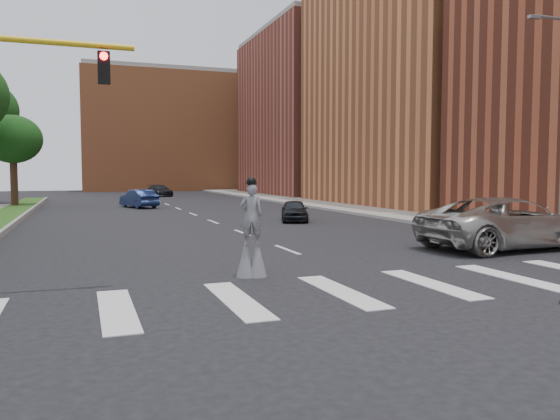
# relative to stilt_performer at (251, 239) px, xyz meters

# --- Properties ---
(ground_plane) EXTENTS (160.00, 160.00, 0.00)m
(ground_plane) POSITION_rel_stilt_performer_xyz_m (2.75, -3.50, -1.05)
(ground_plane) COLOR black
(ground_plane) RESTS_ON ground
(median_curb) EXTENTS (0.20, 60.00, 0.28)m
(median_curb) POSITION_rel_stilt_performer_xyz_m (-7.70, 16.50, -0.91)
(median_curb) COLOR gray
(median_curb) RESTS_ON ground
(sidewalk_right) EXTENTS (5.00, 90.00, 0.18)m
(sidewalk_right) POSITION_rel_stilt_performer_xyz_m (15.25, 21.50, -0.96)
(sidewalk_right) COLOR gray
(sidewalk_right) RESTS_ON ground
(building_mid) EXTENTS (16.00, 22.00, 24.00)m
(building_mid) POSITION_rel_stilt_performer_xyz_m (24.75, 26.50, 10.95)
(building_mid) COLOR #C56D3D
(building_mid) RESTS_ON ground
(building_far) EXTENTS (16.00, 22.00, 20.00)m
(building_far) POSITION_rel_stilt_performer_xyz_m (24.75, 50.50, 8.95)
(building_far) COLOR brown
(building_far) RESTS_ON ground
(building_backdrop) EXTENTS (26.00, 14.00, 18.00)m
(building_backdrop) POSITION_rel_stilt_performer_xyz_m (8.75, 74.50, 7.95)
(building_backdrop) COLOR #C56D3D
(building_backdrop) RESTS_ON ground
(stilt_performer) EXTENTS (0.83, 0.60, 2.73)m
(stilt_performer) POSITION_rel_stilt_performer_xyz_m (0.00, 0.00, 0.00)
(stilt_performer) COLOR #352115
(stilt_performer) RESTS_ON ground
(suv_crossing) EXTENTS (7.02, 3.42, 1.92)m
(suv_crossing) POSITION_rel_stilt_performer_xyz_m (10.64, 2.00, -0.09)
(suv_crossing) COLOR #A9A69F
(suv_crossing) RESTS_ON ground
(car_near) EXTENTS (2.59, 3.95, 1.25)m
(car_near) POSITION_rel_stilt_performer_xyz_m (7.28, 15.27, -0.43)
(car_near) COLOR black
(car_near) RESTS_ON ground
(car_mid) EXTENTS (2.86, 4.69, 1.46)m
(car_mid) POSITION_rel_stilt_performer_xyz_m (-0.04, 30.67, -0.32)
(car_mid) COLOR navy
(car_mid) RESTS_ON ground
(car_far) EXTENTS (2.91, 4.98, 1.36)m
(car_far) POSITION_rel_stilt_performer_xyz_m (4.31, 50.96, -0.37)
(car_far) COLOR black
(car_far) RESTS_ON ground
(tree_6) EXTENTS (4.48, 4.48, 7.34)m
(tree_6) POSITION_rel_stilt_performer_xyz_m (-9.34, 33.69, 4.33)
(tree_6) COLOR #352115
(tree_6) RESTS_ON ground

